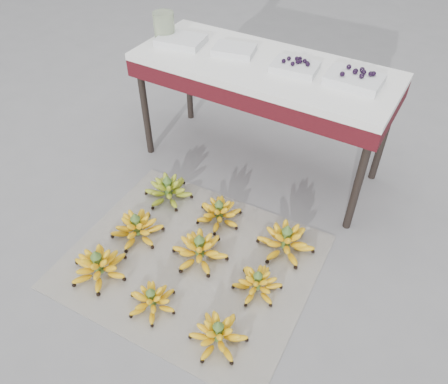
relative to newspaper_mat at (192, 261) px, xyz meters
The scene contains 17 objects.
ground 0.08m from the newspaper_mat, 142.43° to the right, with size 60.00×60.00×0.00m, color slate.
newspaper_mat is the anchor object (origin of this frame).
bunch_front_left 0.48m from the newspaper_mat, 139.50° to the right, with size 0.37×0.37×0.18m.
bunch_front_center 0.33m from the newspaper_mat, 91.38° to the right, with size 0.28×0.28×0.14m.
bunch_front_right 0.48m from the newspaper_mat, 41.93° to the right, with size 0.30×0.30×0.16m.
bunch_mid_left 0.36m from the newspaper_mat, behind, with size 0.36×0.36×0.17m.
bunch_mid_center 0.08m from the newspaper_mat, 57.24° to the left, with size 0.33×0.33×0.18m.
bunch_mid_right 0.39m from the newspaper_mat, ahead, with size 0.32×0.32×0.15m.
bunch_back_left 0.52m from the newspaper_mat, 139.09° to the left, with size 0.29×0.29×0.18m.
bunch_back_center 0.34m from the newspaper_mat, 94.77° to the left, with size 0.34×0.34×0.16m.
bunch_back_right 0.51m from the newspaper_mat, 39.56° to the left, with size 0.32×0.32×0.19m.
vendor_table 1.11m from the newspaper_mat, 94.71° to the left, with size 1.50×0.60×0.72m.
tray_far_left 1.30m from the newspaper_mat, 124.90° to the left, with size 0.30×0.24×0.04m.
tray_left 1.23m from the newspaper_mat, 106.75° to the left, with size 0.27×0.22×0.04m.
tray_right 1.18m from the newspaper_mat, 83.34° to the left, with size 0.26×0.20×0.06m.
tray_far_right 1.27m from the newspaper_mat, 65.40° to the left, with size 0.28×0.20×0.07m.
glass_jar 1.41m from the newspaper_mat, 129.68° to the left, with size 0.13×0.13×0.16m, color beige.
Camera 1 is at (0.94, -1.12, 1.84)m, focal length 35.00 mm.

